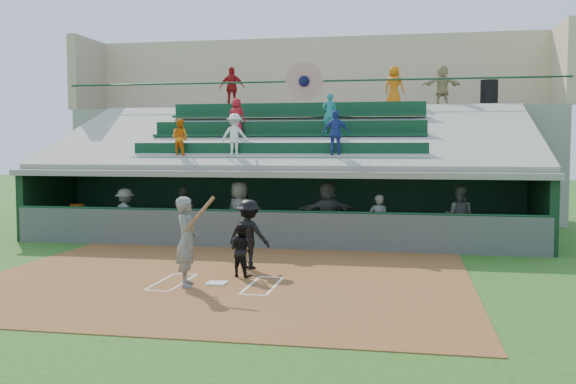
% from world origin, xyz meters
% --- Properties ---
extents(ground, '(100.00, 100.00, 0.00)m').
position_xyz_m(ground, '(0.00, 0.00, 0.00)').
color(ground, '#255417').
rests_on(ground, ground).
extents(dirt_slab, '(11.00, 9.00, 0.02)m').
position_xyz_m(dirt_slab, '(0.00, 0.50, 0.01)').
color(dirt_slab, brown).
rests_on(dirt_slab, ground).
extents(home_plate, '(0.43, 0.43, 0.03)m').
position_xyz_m(home_plate, '(0.00, 0.00, 0.04)').
color(home_plate, silver).
rests_on(home_plate, dirt_slab).
extents(batters_box_chalk, '(2.65, 1.85, 0.01)m').
position_xyz_m(batters_box_chalk, '(0.00, 0.00, 0.02)').
color(batters_box_chalk, white).
rests_on(batters_box_chalk, dirt_slab).
extents(dugout_floor, '(16.00, 3.50, 0.04)m').
position_xyz_m(dugout_floor, '(0.00, 6.75, 0.02)').
color(dugout_floor, gray).
rests_on(dugout_floor, ground).
extents(concourse_slab, '(20.00, 3.00, 4.60)m').
position_xyz_m(concourse_slab, '(0.00, 13.50, 2.30)').
color(concourse_slab, gray).
rests_on(concourse_slab, ground).
extents(grandstand, '(20.40, 10.40, 7.80)m').
position_xyz_m(grandstand, '(-0.00, 10.51, 2.26)').
color(grandstand, '#4F544F').
rests_on(grandstand, ground).
extents(batter_at_plate, '(0.96, 0.83, 1.95)m').
position_xyz_m(batter_at_plate, '(-0.56, -0.34, 0.99)').
color(batter_at_plate, '#5B5D58').
rests_on(batter_at_plate, dirt_slab).
extents(catcher, '(0.73, 0.65, 1.23)m').
position_xyz_m(catcher, '(0.33, 0.86, 0.64)').
color(catcher, black).
rests_on(catcher, dirt_slab).
extents(home_umpire, '(1.23, 0.91, 1.69)m').
position_xyz_m(home_umpire, '(0.26, 1.85, 0.87)').
color(home_umpire, black).
rests_on(home_umpire, dirt_slab).
extents(dugout_bench, '(15.27, 0.92, 0.46)m').
position_xyz_m(dugout_bench, '(-0.11, 7.87, 0.27)').
color(dugout_bench, olive).
rests_on(dugout_bench, dugout_floor).
extents(white_table, '(0.79, 0.63, 0.65)m').
position_xyz_m(white_table, '(-6.52, 5.95, 0.36)').
color(white_table, white).
rests_on(white_table, dugout_floor).
extents(water_cooler, '(0.44, 0.44, 0.44)m').
position_xyz_m(water_cooler, '(-6.59, 6.03, 0.91)').
color(water_cooler, '#CC520C').
rests_on(water_cooler, white_table).
extents(dugout_player_a, '(1.20, 0.89, 1.66)m').
position_xyz_m(dugout_player_a, '(-4.65, 5.50, 0.87)').
color(dugout_player_a, '#61645F').
rests_on(dugout_player_a, dugout_floor).
extents(dugout_player_b, '(1.01, 0.55, 1.64)m').
position_xyz_m(dugout_player_b, '(-3.08, 6.50, 0.86)').
color(dugout_player_b, '#595C56').
rests_on(dugout_player_b, dugout_floor).
extents(dugout_player_c, '(1.09, 0.92, 1.90)m').
position_xyz_m(dugout_player_c, '(-0.98, 5.64, 0.99)').
color(dugout_player_c, '#555853').
rests_on(dugout_player_c, dugout_floor).
extents(dugout_player_d, '(1.83, 1.19, 1.89)m').
position_xyz_m(dugout_player_d, '(1.61, 6.54, 0.98)').
color(dugout_player_d, '#5B5D58').
rests_on(dugout_player_d, dugout_floor).
extents(dugout_player_e, '(0.62, 0.45, 1.58)m').
position_xyz_m(dugout_player_e, '(3.25, 5.50, 0.83)').
color(dugout_player_e, '#555752').
rests_on(dugout_player_e, dugout_floor).
extents(dugout_player_f, '(1.01, 0.87, 1.80)m').
position_xyz_m(dugout_player_f, '(5.59, 6.28, 0.94)').
color(dugout_player_f, '#5A5C57').
rests_on(dugout_player_f, dugout_floor).
extents(trash_bin, '(0.67, 0.67, 1.01)m').
position_xyz_m(trash_bin, '(7.16, 12.89, 5.10)').
color(trash_bin, black).
rests_on(trash_bin, concourse_slab).
extents(concourse_staff_a, '(1.11, 0.68, 1.76)m').
position_xyz_m(concourse_staff_a, '(-3.22, 12.93, 5.48)').
color(concourse_staff_a, '#AE1314').
rests_on(concourse_staff_a, concourse_slab).
extents(concourse_staff_b, '(0.89, 0.72, 1.59)m').
position_xyz_m(concourse_staff_b, '(3.51, 12.44, 5.39)').
color(concourse_staff_b, orange).
rests_on(concourse_staff_b, concourse_slab).
extents(concourse_staff_c, '(1.57, 0.78, 1.62)m').
position_xyz_m(concourse_staff_c, '(5.36, 12.76, 5.41)').
color(concourse_staff_c, tan).
rests_on(concourse_staff_c, concourse_slab).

